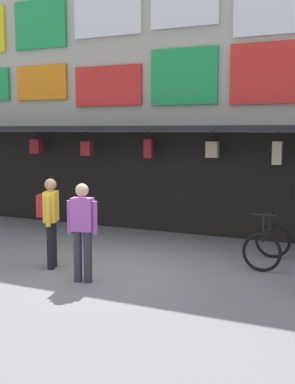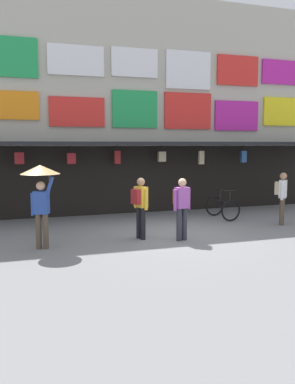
{
  "view_description": "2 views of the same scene",
  "coord_description": "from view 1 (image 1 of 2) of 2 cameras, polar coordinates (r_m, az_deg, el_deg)",
  "views": [
    {
      "loc": [
        4.62,
        -7.66,
        2.56
      ],
      "look_at": [
        0.41,
        1.09,
        1.38
      ],
      "focal_mm": 47.61,
      "sensor_mm": 36.0,
      "label": 1
    },
    {
      "loc": [
        -4.1,
        -10.3,
        2.6
      ],
      "look_at": [
        -0.57,
        0.68,
        1.19
      ],
      "focal_mm": 37.28,
      "sensor_mm": 36.0,
      "label": 2
    }
  ],
  "objects": [
    {
      "name": "ground_plane",
      "position": [
        9.31,
        -5.25,
        -9.05
      ],
      "size": [
        80.0,
        80.0,
        0.0
      ],
      "primitive_type": "plane",
      "color": "slate"
    },
    {
      "name": "pedestrian_in_yellow",
      "position": [
        9.58,
        -10.88,
        -2.66
      ],
      "size": [
        0.44,
        0.5,
        1.68
      ],
      "color": "black",
      "rests_on": "ground"
    },
    {
      "name": "pedestrian_in_purple",
      "position": [
        8.63,
        -7.26,
        -3.64
      ],
      "size": [
        0.52,
        0.41,
        1.68
      ],
      "color": "#2D2D38",
      "rests_on": "ground"
    },
    {
      "name": "bicycle_parked",
      "position": [
        10.02,
        13.3,
        -5.72
      ],
      "size": [
        0.76,
        1.18,
        1.05
      ],
      "color": "black",
      "rests_on": "ground"
    },
    {
      "name": "shopfront",
      "position": [
        13.15,
        5.11,
        13.05
      ],
      "size": [
        18.0,
        2.6,
        8.0
      ],
      "color": "#B2AD9E",
      "rests_on": "ground"
    }
  ]
}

